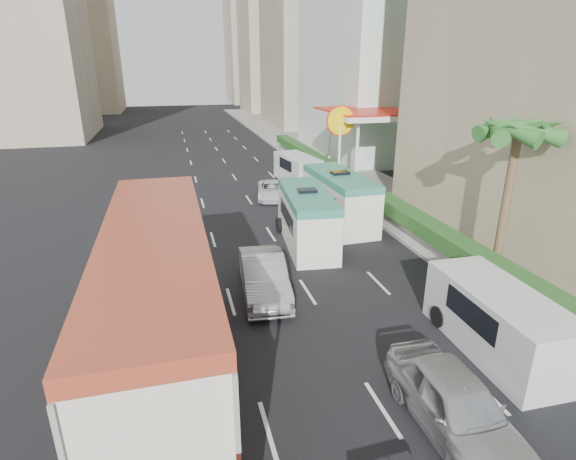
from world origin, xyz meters
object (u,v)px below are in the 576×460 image
object	(u,v)px
minibus_far	(339,199)
car_silver_lane_a	(264,294)
double_decker_bus	(162,319)
palm_tree	(506,206)
van_asset	(272,198)
panel_van_far	(297,169)
car_silver_lane_b	(452,430)
panel_van_near	(498,321)
minibus_near	(307,218)
shell_station	(365,145)

from	to	relation	value
minibus_far	car_silver_lane_a	bearing A→B (deg)	-130.77
double_decker_bus	palm_tree	xyz separation A→B (m)	(13.80, 4.00, 0.85)
van_asset	panel_van_far	size ratio (longest dim) A/B	0.81
palm_tree	van_asset	bearing A→B (deg)	113.52
car_silver_lane_a	panel_van_far	xyz separation A→B (m)	(6.51, 17.98, 1.04)
car_silver_lane_b	palm_tree	world-z (taller)	palm_tree
panel_van_far	car_silver_lane_a	bearing A→B (deg)	-117.68
panel_van_near	minibus_near	bearing A→B (deg)	108.61
double_decker_bus	car_silver_lane_a	world-z (taller)	double_decker_bus
car_silver_lane_a	panel_van_near	bearing A→B (deg)	-35.92
panel_van_far	palm_tree	distance (m)	19.70
minibus_near	palm_tree	world-z (taller)	palm_tree
double_decker_bus	panel_van_near	size ratio (longest dim) A/B	2.05
car_silver_lane_a	car_silver_lane_b	distance (m)	9.00
panel_van_near	panel_van_far	distance (m)	23.65
car_silver_lane_b	panel_van_near	distance (m)	4.48
double_decker_bus	minibus_far	world-z (taller)	double_decker_bus
car_silver_lane_b	panel_van_near	xyz separation A→B (m)	(3.37, 2.75, 1.07)
shell_station	palm_tree	bearing A→B (deg)	-96.60
minibus_near	minibus_far	size ratio (longest dim) A/B	0.95
double_decker_bus	car_silver_lane_a	distance (m)	6.99
minibus_far	palm_tree	world-z (taller)	palm_tree
shell_station	car_silver_lane_b	bearing A→B (deg)	-108.99
minibus_near	panel_van_far	size ratio (longest dim) A/B	1.22
van_asset	minibus_far	xyz separation A→B (m)	(2.65, -6.15, 1.48)
double_decker_bus	panel_van_near	distance (m)	10.48
panel_van_far	palm_tree	size ratio (longest dim) A/B	0.81
double_decker_bus	van_asset	distance (m)	20.50
panel_van_far	shell_station	world-z (taller)	shell_station
panel_van_near	shell_station	size ratio (longest dim) A/B	0.67
van_asset	shell_station	size ratio (longest dim) A/B	0.53
double_decker_bus	panel_van_far	xyz separation A→B (m)	(10.33, 23.25, -1.49)
panel_van_near	shell_station	distance (m)	24.12
car_silver_lane_a	van_asset	size ratio (longest dim) A/B	1.17
minibus_near	shell_station	distance (m)	15.71
minibus_far	car_silver_lane_b	bearing A→B (deg)	-102.30
minibus_far	panel_van_far	xyz separation A→B (m)	(0.41, 10.40, -0.44)
shell_station	minibus_far	bearing A→B (deg)	-120.93
car_silver_lane_b	minibus_near	distance (m)	13.34
minibus_near	minibus_far	world-z (taller)	minibus_far
car_silver_lane_a	palm_tree	distance (m)	10.61
panel_van_far	palm_tree	world-z (taller)	palm_tree
panel_van_near	car_silver_lane_b	bearing A→B (deg)	-139.41
car_silver_lane_a	panel_van_near	xyz separation A→B (m)	(6.55, -5.67, 1.07)
car_silver_lane_a	van_asset	bearing A→B (deg)	80.86
minibus_far	double_decker_bus	bearing A→B (deg)	-129.61
car_silver_lane_b	shell_station	world-z (taller)	shell_station
car_silver_lane_b	van_asset	world-z (taller)	car_silver_lane_b
minibus_far	panel_van_far	size ratio (longest dim) A/B	1.28
double_decker_bus	minibus_far	distance (m)	16.27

